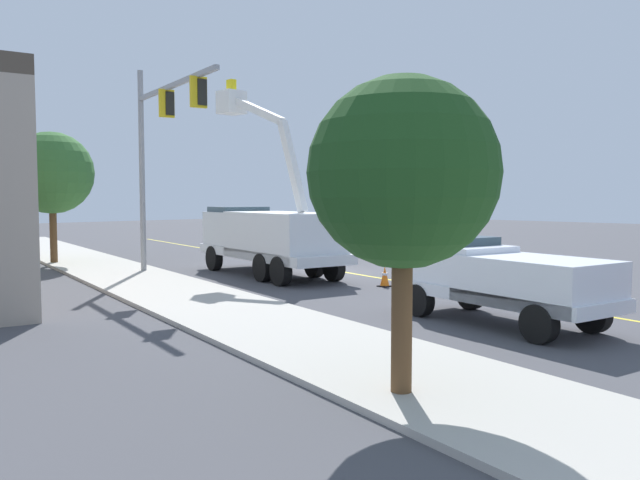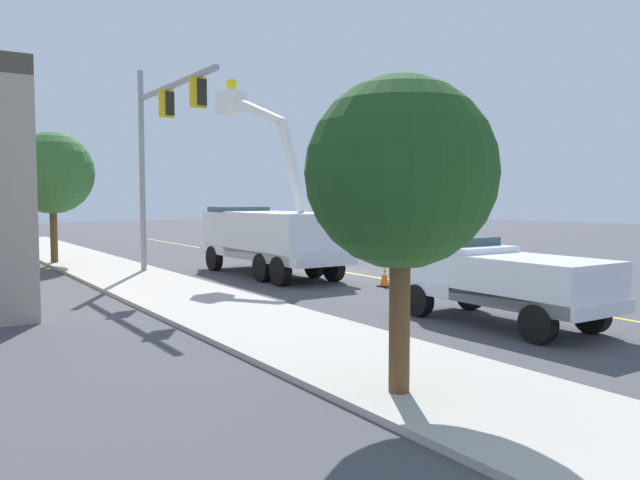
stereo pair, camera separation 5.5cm
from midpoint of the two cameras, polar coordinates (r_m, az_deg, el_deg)
The scene contains 11 objects.
ground at distance 26.49m, azimuth 1.72°, elevation -2.84°, with size 120.00×120.00×0.00m, color #47474C.
sidewalk_far_side at distance 22.85m, azimuth -15.05°, elevation -3.89°, with size 60.00×3.60×0.12m, color #B2ADA3.
lane_centre_stripe at distance 26.49m, azimuth 1.72°, elevation -2.83°, with size 50.00×0.16×0.01m, color yellow.
utility_bucket_truck at distance 25.15m, azimuth -4.83°, elevation 0.53°, with size 8.52×3.96×7.78m.
service_pickup_truck at distance 15.94m, azimuth 15.99°, elevation -3.37°, with size 5.89×3.09×2.06m.
passing_minivan at distance 35.21m, azimuth -4.04°, elevation 0.39°, with size 5.07×2.75×1.69m.
traffic_cone_mid_front at distance 22.02m, azimuth 5.78°, elevation -3.31°, with size 0.40×0.40×0.71m.
traffic_cone_mid_rear at distance 29.47m, azimuth -5.15°, elevation -1.42°, with size 0.40×0.40×0.79m.
traffic_signal_mast at distance 24.74m, azimuth -14.30°, elevation 9.25°, with size 7.40×1.54×8.16m.
street_tree_left at distance 9.56m, azimuth 7.32°, elevation 5.92°, with size 2.89×2.89×4.90m.
street_tree_right at distance 31.37m, azimuth -23.07°, elevation 5.57°, with size 3.73×3.73×6.07m.
Camera 1 is at (-18.36, 18.84, 3.07)m, focal length 35.52 mm.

